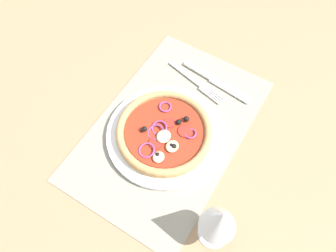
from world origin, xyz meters
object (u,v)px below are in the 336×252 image
object	(u,v)px
pizza	(166,133)
knife	(217,82)
wine_glass	(220,221)
fork	(198,84)
plate	(166,136)

from	to	relation	value
pizza	knife	xyz separation A→B (cm)	(-20.42, 2.90, -1.93)
pizza	wine_glass	world-z (taller)	wine_glass
wine_glass	fork	bearing A→B (deg)	-146.24
pizza	fork	bearing A→B (deg)	-176.89
plate	wine_glass	bearing A→B (deg)	55.40
pizza	fork	size ratio (longest dim) A/B	1.25
plate	wine_glass	xyz separation A→B (cm)	(13.62, 19.75, 9.10)
knife	fork	bearing A→B (deg)	-135.21
pizza	knife	bearing A→B (deg)	171.93
knife	wine_glass	world-z (taller)	wine_glass
wine_glass	plate	bearing A→B (deg)	-124.60
plate	pizza	world-z (taller)	pizza
plate	knife	xyz separation A→B (cm)	(-20.36, 2.92, -0.29)
fork	pizza	bearing A→B (deg)	-73.88
pizza	wine_glass	size ratio (longest dim) A/B	1.50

